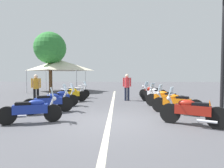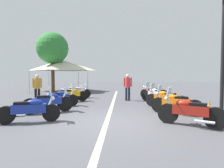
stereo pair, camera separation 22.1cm
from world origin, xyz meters
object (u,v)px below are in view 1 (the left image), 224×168
motorcycle_left_row_0 (32,110)px  street_lamp_twin_globe (224,26)px  traffic_cone_0 (210,108)px  bystander_0 (127,85)px  motorcycle_right_row_3 (156,94)px  roadside_tree_0 (50,48)px  motorcycle_left_row_1 (49,102)px  motorcycle_right_row_2 (165,98)px  motorcycle_left_row_4 (76,92)px  motorcycle_right_row_1 (176,103)px  motorcycle_right_row_0 (192,111)px  motorcycle_left_row_2 (59,98)px  motorcycle_right_row_4 (153,92)px  event_tent (59,65)px  bystander_1 (36,86)px  motorcycle_left_row_3 (70,95)px

motorcycle_left_row_0 → street_lamp_twin_globe: (1.27, -6.96, 3.04)m
traffic_cone_0 → bystander_0: bystander_0 is taller
motorcycle_right_row_3 → street_lamp_twin_globe: 5.15m
street_lamp_twin_globe → roadside_tree_0: bearing=45.8°
motorcycle_left_row_0 → motorcycle_left_row_1: (1.67, 0.03, 0.02)m
motorcycle_left_row_0 → motorcycle_right_row_2: 6.14m
bystander_0 → motorcycle_left_row_4: bearing=76.3°
motorcycle_right_row_1 → roadside_tree_0: (9.82, 8.86, 3.72)m
motorcycle_left_row_1 → roadside_tree_0: roadside_tree_0 is taller
motorcycle_right_row_0 → street_lamp_twin_globe: 3.76m
motorcycle_right_row_3 → traffic_cone_0: motorcycle_right_row_3 is taller
motorcycle_left_row_2 → roadside_tree_0: (8.28, 3.45, 3.73)m
motorcycle_right_row_1 → bystander_0: size_ratio=1.12×
roadside_tree_0 → motorcycle_left_row_4: bearing=-143.8°
street_lamp_twin_globe → traffic_cone_0: street_lamp_twin_globe is taller
motorcycle_right_row_2 → motorcycle_right_row_4: size_ratio=1.06×
motorcycle_left_row_2 → event_tent: size_ratio=0.37×
motorcycle_right_row_2 → bystander_0: bystander_0 is taller
motorcycle_right_row_3 → traffic_cone_0: bearing=152.8°
motorcycle_left_row_0 → motorcycle_right_row_1: bearing=-2.3°
traffic_cone_0 → roadside_tree_0: bearing=45.7°
motorcycle_right_row_0 → motorcycle_right_row_1: motorcycle_right_row_0 is taller
motorcycle_left_row_1 → traffic_cone_0: bearing=-32.7°
motorcycle_left_row_2 → bystander_0: 4.39m
motorcycle_left_row_1 → bystander_1: bearing=91.1°
bystander_0 → motorcycle_right_row_4: bearing=-62.7°
event_tent → motorcycle_left_row_1: bearing=-164.5°
motorcycle_left_row_1 → motorcycle_left_row_3: (3.22, -0.06, -0.02)m
motorcycle_left_row_2 → motorcycle_left_row_4: bearing=60.4°
motorcycle_right_row_1 → motorcycle_right_row_3: motorcycle_right_row_3 is taller
motorcycle_right_row_1 → motorcycle_right_row_4: motorcycle_right_row_1 is taller
motorcycle_right_row_0 → traffic_cone_0: size_ratio=3.05×
motorcycle_left_row_0 → motorcycle_right_row_0: 5.23m
bystander_0 → motorcycle_right_row_3: bearing=-109.7°
motorcycle_right_row_1 → bystander_1: size_ratio=1.14×
motorcycle_left_row_4 → bystander_1: size_ratio=1.12×
motorcycle_left_row_2 → bystander_0: bearing=6.6°
motorcycle_right_row_1 → street_lamp_twin_globe: bearing=-163.4°
motorcycle_left_row_0 → motorcycle_left_row_2: 3.20m
motorcycle_left_row_2 → bystander_0: bystander_0 is taller
motorcycle_left_row_3 → motorcycle_left_row_4: motorcycle_left_row_4 is taller
traffic_cone_0 → bystander_0: (4.13, 3.16, 0.70)m
motorcycle_right_row_0 → motorcycle_right_row_2: size_ratio=1.02×
motorcycle_left_row_3 → street_lamp_twin_globe: 8.38m
motorcycle_left_row_0 → motorcycle_right_row_1: motorcycle_right_row_1 is taller
motorcycle_right_row_3 → street_lamp_twin_globe: street_lamp_twin_globe is taller
motorcycle_left_row_0 → bystander_1: size_ratio=1.18×
motorcycle_left_row_2 → bystander_1: (1.32, 1.75, 0.51)m
street_lamp_twin_globe → event_tent: 15.09m
motorcycle_right_row_4 → traffic_cone_0: motorcycle_right_row_4 is taller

